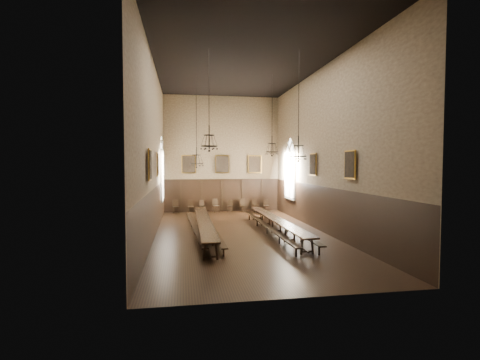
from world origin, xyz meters
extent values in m
cube|color=black|center=(0.00, 0.00, -0.01)|extent=(9.00, 18.00, 0.02)
cube|color=black|center=(0.00, 0.00, 9.01)|extent=(9.00, 18.00, 0.02)
cube|color=#917E59|center=(0.00, 9.01, 4.50)|extent=(9.00, 0.02, 9.00)
cube|color=#917E59|center=(0.00, -9.01, 4.50)|extent=(9.00, 0.02, 9.00)
cube|color=#917E59|center=(-4.51, 0.00, 4.50)|extent=(0.02, 18.00, 9.00)
cube|color=#917E59|center=(4.51, 0.00, 4.50)|extent=(0.02, 18.00, 9.00)
cube|color=black|center=(-1.97, -0.15, 0.77)|extent=(0.82, 10.30, 0.07)
cube|color=black|center=(1.91, -0.10, 0.74)|extent=(0.89, 9.96, 0.07)
cube|color=black|center=(-2.45, 0.21, 0.41)|extent=(0.78, 9.69, 0.05)
cube|color=black|center=(-1.54, -0.08, 0.39)|extent=(0.48, 9.29, 0.05)
cube|color=black|center=(1.36, -0.22, 0.43)|extent=(0.43, 10.14, 0.05)
cube|color=black|center=(2.55, -0.03, 0.44)|extent=(0.57, 10.33, 0.05)
cube|color=black|center=(-3.59, 8.48, 0.47)|extent=(0.51, 0.51, 0.05)
cube|color=black|center=(-3.59, 8.67, 0.74)|extent=(0.44, 0.12, 0.53)
cube|color=black|center=(-2.47, 8.57, 0.45)|extent=(0.44, 0.44, 0.05)
cube|color=black|center=(-2.47, 8.75, 0.71)|extent=(0.43, 0.06, 0.51)
cube|color=black|center=(-1.57, 8.56, 0.44)|extent=(0.52, 0.52, 0.05)
cube|color=black|center=(-1.57, 8.74, 0.68)|extent=(0.40, 0.17, 0.49)
cube|color=black|center=(-0.56, 8.49, 0.49)|extent=(0.57, 0.57, 0.05)
cube|color=black|center=(-0.56, 8.68, 0.75)|extent=(0.44, 0.19, 0.54)
cube|color=black|center=(0.55, 8.54, 0.43)|extent=(0.49, 0.49, 0.05)
cube|color=black|center=(0.55, 8.71, 0.66)|extent=(0.39, 0.14, 0.47)
cube|color=black|center=(1.59, 8.52, 0.47)|extent=(0.51, 0.51, 0.05)
cube|color=black|center=(1.59, 8.71, 0.73)|extent=(0.44, 0.13, 0.52)
cube|color=black|center=(2.58, 8.56, 0.45)|extent=(0.52, 0.52, 0.05)
cube|color=black|center=(2.58, 8.74, 0.70)|extent=(0.42, 0.16, 0.50)
cube|color=black|center=(3.45, 8.45, 0.42)|extent=(0.41, 0.41, 0.05)
cube|color=black|center=(3.45, 8.62, 0.66)|extent=(0.39, 0.05, 0.47)
cylinder|color=black|center=(-2.23, 2.93, 6.87)|extent=(0.03, 0.03, 4.26)
torus|color=black|center=(-2.23, 2.93, 3.74)|extent=(0.80, 0.80, 0.05)
torus|color=black|center=(-2.23, 2.93, 4.26)|extent=(0.51, 0.51, 0.04)
cylinder|color=black|center=(-2.23, 2.93, 4.17)|extent=(0.06, 0.06, 1.14)
cylinder|color=black|center=(2.21, 2.04, 7.19)|extent=(0.03, 0.03, 3.61)
torus|color=black|center=(2.21, 2.04, 4.44)|extent=(0.77, 0.77, 0.05)
torus|color=black|center=(2.21, 2.04, 4.94)|extent=(0.49, 0.49, 0.04)
cylinder|color=black|center=(2.21, 2.04, 4.85)|extent=(0.05, 0.05, 1.09)
cylinder|color=black|center=(-1.84, -2.00, 7.26)|extent=(0.03, 0.03, 3.48)
torus|color=black|center=(-1.84, -2.00, 4.55)|extent=(0.79, 0.79, 0.05)
torus|color=black|center=(-1.84, -2.00, 5.06)|extent=(0.50, 0.50, 0.04)
cylinder|color=black|center=(-1.84, -2.00, 4.97)|extent=(0.06, 0.06, 1.11)
cylinder|color=black|center=(2.28, -2.54, 7.02)|extent=(0.03, 0.03, 3.96)
torus|color=black|center=(2.28, -2.54, 4.08)|extent=(0.78, 0.78, 0.05)
torus|color=black|center=(2.28, -2.54, 4.58)|extent=(0.49, 0.49, 0.04)
cylinder|color=black|center=(2.28, -2.54, 4.49)|extent=(0.05, 0.05, 1.10)
cube|color=#A87928|center=(-2.60, 8.88, 3.70)|extent=(1.10, 0.12, 1.40)
cube|color=black|center=(-2.60, 8.88, 3.70)|extent=(0.98, 0.02, 1.28)
cube|color=#A87928|center=(0.00, 8.88, 3.70)|extent=(1.10, 0.12, 1.40)
cube|color=black|center=(0.00, 8.88, 3.70)|extent=(0.98, 0.02, 1.28)
cube|color=#A87928|center=(2.60, 8.88, 3.70)|extent=(1.10, 0.12, 1.40)
cube|color=black|center=(2.60, 8.88, 3.70)|extent=(0.98, 0.02, 1.28)
cube|color=#A87928|center=(-4.38, 1.00, 3.70)|extent=(0.12, 1.00, 1.30)
cube|color=black|center=(-4.38, 1.00, 3.70)|extent=(0.02, 0.88, 1.18)
cube|color=#A87928|center=(-4.38, -3.50, 3.70)|extent=(0.12, 1.00, 1.30)
cube|color=black|center=(-4.38, -3.50, 3.70)|extent=(0.02, 0.88, 1.18)
cube|color=#A87928|center=(4.38, 1.00, 3.70)|extent=(0.12, 1.00, 1.30)
cube|color=black|center=(4.38, 1.00, 3.70)|extent=(0.02, 0.88, 1.18)
cube|color=#A87928|center=(4.38, -3.50, 3.70)|extent=(0.12, 1.00, 1.30)
cube|color=black|center=(4.38, -3.50, 3.70)|extent=(0.02, 0.88, 1.18)
camera|label=1|loc=(-3.05, -18.11, 3.75)|focal=26.00mm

